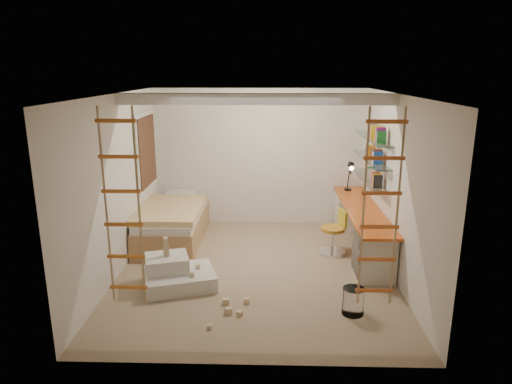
{
  "coord_description": "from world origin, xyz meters",
  "views": [
    {
      "loc": [
        0.19,
        -6.3,
        2.93
      ],
      "look_at": [
        0.0,
        0.3,
        1.15
      ],
      "focal_mm": 32.0,
      "sensor_mm": 36.0,
      "label": 1
    }
  ],
  "objects_px": {
    "play_platform": "(176,274)",
    "swivel_chair": "(334,238)",
    "desk": "(361,228)",
    "bed": "(173,223)"
  },
  "relations": [
    {
      "from": "play_platform",
      "to": "desk",
      "type": "bearing_deg",
      "value": 25.71
    },
    {
      "from": "play_platform",
      "to": "swivel_chair",
      "type": "bearing_deg",
      "value": 27.13
    },
    {
      "from": "swivel_chair",
      "to": "desk",
      "type": "bearing_deg",
      "value": 17.98
    },
    {
      "from": "bed",
      "to": "play_platform",
      "type": "bearing_deg",
      "value": -77.29
    },
    {
      "from": "bed",
      "to": "swivel_chair",
      "type": "distance_m",
      "value": 2.79
    },
    {
      "from": "desk",
      "to": "play_platform",
      "type": "bearing_deg",
      "value": -154.29
    },
    {
      "from": "swivel_chair",
      "to": "play_platform",
      "type": "bearing_deg",
      "value": -152.87
    },
    {
      "from": "bed",
      "to": "desk",
      "type": "bearing_deg",
      "value": -6.49
    },
    {
      "from": "desk",
      "to": "swivel_chair",
      "type": "bearing_deg",
      "value": -162.02
    },
    {
      "from": "swivel_chair",
      "to": "play_platform",
      "type": "distance_m",
      "value": 2.64
    }
  ]
}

